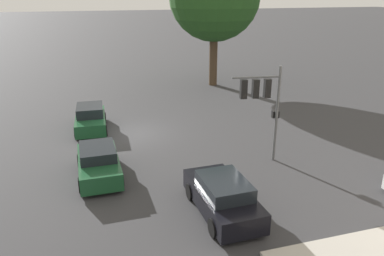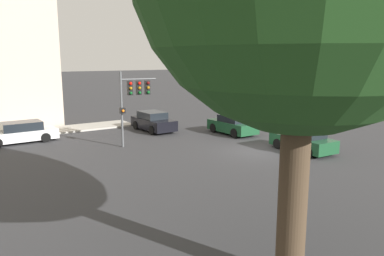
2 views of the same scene
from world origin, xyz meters
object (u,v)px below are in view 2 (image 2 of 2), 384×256
Objects in this scene: crossing_car_1 at (303,140)px; parked_car_0 at (20,133)px; traffic_signal at (134,93)px; crossing_car_2 at (233,125)px; crossing_car_0 at (153,122)px.

parked_car_0 is at bearing 51.49° from crossing_car_1.
parked_car_0 is (12.28, 13.97, -0.04)m from crossing_car_1.
crossing_car_2 is at bearing 94.39° from traffic_signal.
parked_car_0 is (5.22, 6.09, -2.75)m from traffic_signal.
parked_car_0 is (5.72, 13.87, -0.02)m from crossing_car_2.
crossing_car_0 is 11.89m from crossing_car_1.
crossing_car_1 reaches higher than parked_car_0.
crossing_car_1 is at bearing -179.56° from crossing_car_2.
traffic_signal is 5.87m from crossing_car_0.
crossing_car_1 is 0.85× the size of parked_car_0.
crossing_car_0 reaches higher than parked_car_0.
traffic_signal is 8.26m from crossing_car_2.
traffic_signal reaches higher than parked_car_0.
crossing_car_2 is at bearing 155.80° from parked_car_0.
traffic_signal is 10.92m from crossing_car_1.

